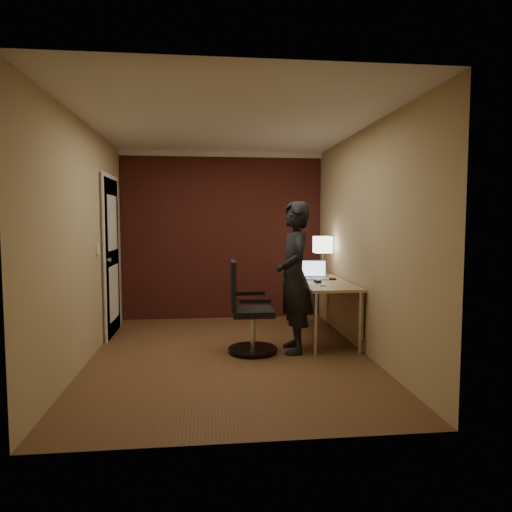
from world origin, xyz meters
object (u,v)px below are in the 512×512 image
at_px(desk, 328,291).
at_px(office_chair, 247,313).
at_px(laptop, 314,274).
at_px(mouse, 318,281).
at_px(phone, 323,285).
at_px(desk_lamp, 323,245).
at_px(wallet, 333,279).
at_px(person, 294,277).

distance_m(desk, office_chair, 1.18).
relative_size(laptop, mouse, 3.67).
bearing_deg(phone, desk_lamp, 85.45).
relative_size(desk, mouse, 15.00).
xyz_separation_m(desk, laptop, (-0.12, 0.25, 0.19)).
bearing_deg(wallet, office_chair, -152.54).
distance_m(desk, mouse, 0.25).
bearing_deg(mouse, desk_lamp, 61.73).
height_order(desk_lamp, phone, desk_lamp).
bearing_deg(wallet, phone, -117.21).
bearing_deg(desk_lamp, mouse, -109.35).
bearing_deg(laptop, phone, -94.12).
xyz_separation_m(desk_lamp, office_chair, (-1.12, -1.01, -0.70)).
bearing_deg(person, laptop, 152.12).
bearing_deg(desk_lamp, laptop, -124.40).
bearing_deg(desk, mouse, -143.42).
height_order(desk_lamp, laptop, desk_lamp).
bearing_deg(office_chair, person, -0.07).
bearing_deg(desk, laptop, 115.49).
bearing_deg(mouse, laptop, 74.49).
relative_size(desk_lamp, wallet, 4.86).
bearing_deg(office_chair, desk, 24.84).
relative_size(desk_lamp, person, 0.32).
distance_m(desk, phone, 0.44).
bearing_deg(desk_lamp, phone, -104.07).
distance_m(desk_lamp, laptop, 0.48).
height_order(laptop, mouse, laptop).
bearing_deg(desk, wallet, 50.22).
relative_size(desk_lamp, phone, 4.65).
height_order(office_chair, person, person).
distance_m(desk_lamp, person, 1.20).
height_order(desk, person, person).
bearing_deg(wallet, laptop, 144.87).
bearing_deg(laptop, person, -118.47).
xyz_separation_m(desk, person, (-0.52, -0.49, 0.24)).
xyz_separation_m(laptop, office_chair, (-0.94, -0.74, -0.35)).
relative_size(phone, office_chair, 0.11).
height_order(desk, laptop, laptop).
bearing_deg(phone, office_chair, -164.09).
xyz_separation_m(mouse, wallet, (0.25, 0.23, -0.01)).
distance_m(mouse, wallet, 0.34).
relative_size(mouse, phone, 0.87).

